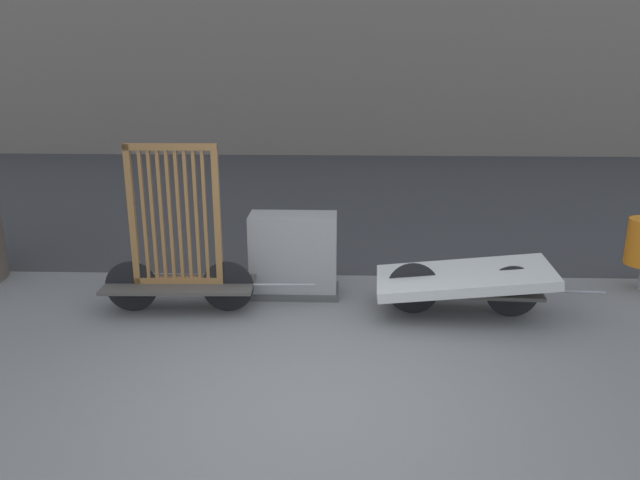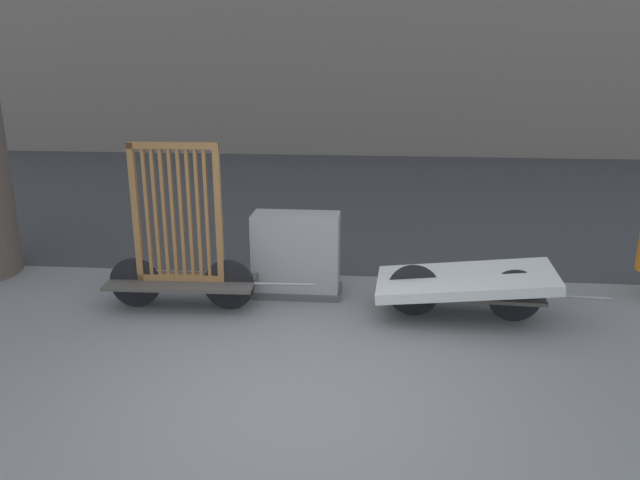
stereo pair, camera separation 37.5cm
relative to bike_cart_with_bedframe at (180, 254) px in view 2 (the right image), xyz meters
name	(u,v)px [view 2 (the right image)]	position (x,y,z in m)	size (l,w,h in m)	color
ground_plane	(299,403)	(1.59, -1.94, -0.65)	(60.00, 60.00, 0.00)	slate
road_strip	(347,193)	(1.59, 6.31, -0.64)	(56.00, 10.13, 0.01)	#38383A
bike_cart_with_bedframe	(180,254)	(0.00, 0.00, 0.00)	(2.39, 0.65, 1.92)	#4C4742
bike_cart_with_mattress	(465,283)	(3.19, 0.00, -0.24)	(2.52, 1.06, 0.60)	#4C4742
utility_cabinet	(296,258)	(1.25, 0.55, -0.18)	(1.10, 0.51, 1.01)	#4C4C4C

